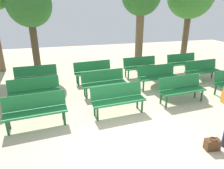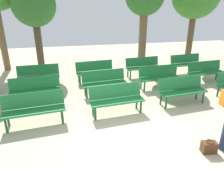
# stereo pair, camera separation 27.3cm
# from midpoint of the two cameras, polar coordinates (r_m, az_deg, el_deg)

# --- Properties ---
(ground_plane) EXTENTS (26.54, 26.54, 0.00)m
(ground_plane) POSITION_cam_midpoint_polar(r_m,az_deg,el_deg) (5.00, 8.30, -16.23)
(ground_plane) COLOR #BCAD8E
(bench_r0_c1) EXTENTS (1.64, 0.62, 0.87)m
(bench_r0_c1) POSITION_cam_midpoint_polar(r_m,az_deg,el_deg) (5.77, -19.94, -6.06)
(bench_r0_c1) COLOR #1E7238
(bench_r0_c1) RESTS_ON ground_plane
(bench_r0_c2) EXTENTS (1.63, 0.60, 0.87)m
(bench_r0_c2) POSITION_cam_midpoint_polar(r_m,az_deg,el_deg) (5.97, 2.58, -3.76)
(bench_r0_c2) COLOR #1E7238
(bench_r0_c2) RESTS_ON ground_plane
(bench_r0_c3) EXTENTS (1.63, 0.60, 0.87)m
(bench_r0_c3) POSITION_cam_midpoint_polar(r_m,az_deg,el_deg) (7.03, 20.25, -1.18)
(bench_r0_c3) COLOR #1E7238
(bench_r0_c3) RESTS_ON ground_plane
(bench_r1_c1) EXTENTS (1.64, 0.62, 0.87)m
(bench_r1_c1) POSITION_cam_midpoint_polar(r_m,az_deg,el_deg) (7.04, -19.90, -1.11)
(bench_r1_c1) COLOR #1E7238
(bench_r1_c1) RESTS_ON ground_plane
(bench_r1_c2) EXTENTS (1.64, 0.62, 0.87)m
(bench_r1_c2) POSITION_cam_midpoint_polar(r_m,az_deg,el_deg) (7.32, -1.16, 1.04)
(bench_r1_c2) COLOR #1E7238
(bench_r1_c2) RESTS_ON ground_plane
(bench_r1_c3) EXTENTS (1.62, 0.57, 0.87)m
(bench_r1_c3) POSITION_cam_midpoint_polar(r_m,az_deg,el_deg) (8.13, 14.04, 2.47)
(bench_r1_c3) COLOR #1E7238
(bench_r1_c3) RESTS_ON ground_plane
(bench_r1_c4) EXTENTS (1.63, 0.59, 0.87)m
(bench_r1_c4) POSITION_cam_midpoint_polar(r_m,az_deg,el_deg) (9.47, 25.75, 3.60)
(bench_r1_c4) COLOR #1E7238
(bench_r1_c4) RESTS_ON ground_plane
(bench_r2_c1) EXTENTS (1.62, 0.56, 0.87)m
(bench_r2_c1) POSITION_cam_midpoint_polar(r_m,az_deg,el_deg) (8.46, -19.25, 2.63)
(bench_r2_c1) COLOR #1E7238
(bench_r2_c1) RESTS_ON ground_plane
(bench_r2_c2) EXTENTS (1.64, 0.64, 0.87)m
(bench_r2_c2) POSITION_cam_midpoint_polar(r_m,az_deg,el_deg) (8.60, -3.91, 4.07)
(bench_r2_c2) COLOR #1E7238
(bench_r2_c2) RESTS_ON ground_plane
(bench_r2_c3) EXTENTS (1.63, 0.59, 0.87)m
(bench_r2_c3) POSITION_cam_midpoint_polar(r_m,az_deg,el_deg) (9.37, 9.60, 5.26)
(bench_r2_c3) COLOR #1E7238
(bench_r2_c3) RESTS_ON ground_plane
(bench_r2_c4) EXTENTS (1.64, 0.62, 0.87)m
(bench_r2_c4) POSITION_cam_midpoint_polar(r_m,az_deg,el_deg) (10.51, 20.98, 5.88)
(bench_r2_c4) COLOR #1E7238
(bench_r2_c4) RESTS_ON ground_plane
(tree_1) EXTENTS (1.96, 1.96, 4.10)m
(tree_1) POSITION_cam_midpoint_polar(r_m,az_deg,el_deg) (10.27, -20.50, 20.08)
(tree_1) COLOR #4C3A28
(tree_1) RESTS_ON ground_plane
(handbag) EXTENTS (0.34, 0.22, 0.29)m
(handbag) POSITION_cam_midpoint_polar(r_m,az_deg,el_deg) (5.16, 27.19, -15.49)
(handbag) COLOR #4C2D19
(handbag) RESTS_ON ground_plane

